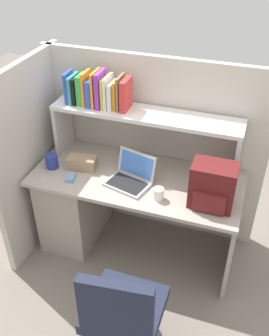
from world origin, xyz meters
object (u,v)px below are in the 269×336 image
object	(u,v)px
paper_cup	(158,194)
tissue_box	(82,163)
snack_canister	(52,161)
backpack	(213,186)
laptop	(131,177)
office_chair	(123,323)
computer_mouse	(71,177)

from	to	relation	value
paper_cup	tissue_box	size ratio (longest dim) A/B	0.41
paper_cup	snack_canister	distance (m)	0.90
backpack	tissue_box	bearing A→B (deg)	173.83
laptop	tissue_box	distance (m)	0.42
laptop	paper_cup	world-z (taller)	laptop
paper_cup	office_chair	distance (m)	0.88
computer_mouse	office_chair	distance (m)	1.13
computer_mouse	snack_canister	bearing A→B (deg)	142.43
laptop	backpack	bearing A→B (deg)	-5.49
laptop	office_chair	size ratio (longest dim) A/B	0.39
computer_mouse	backpack	bearing A→B (deg)	-9.96
paper_cup	snack_canister	size ratio (longest dim) A/B	0.80
backpack	office_chair	size ratio (longest dim) A/B	0.34
office_chair	computer_mouse	bearing A→B (deg)	-55.14
laptop	computer_mouse	world-z (taller)	laptop
tissue_box	laptop	bearing A→B (deg)	-15.80
laptop	snack_canister	world-z (taller)	laptop
backpack	tissue_box	xyz separation A→B (m)	(-1.02, 0.11, -0.11)
backpack	snack_canister	size ratio (longest dim) A/B	2.86
snack_canister	office_chair	bearing A→B (deg)	-44.28
computer_mouse	tissue_box	distance (m)	0.17
laptop	backpack	distance (m)	0.61
office_chair	tissue_box	bearing A→B (deg)	-61.10
backpack	paper_cup	world-z (taller)	backpack
paper_cup	backpack	bearing A→B (deg)	10.01
laptop	tissue_box	world-z (taller)	laptop
office_chair	laptop	bearing A→B (deg)	-80.23
laptop	computer_mouse	size ratio (longest dim) A/B	3.50
snack_canister	computer_mouse	bearing A→B (deg)	-24.78
snack_canister	tissue_box	bearing A→B (deg)	15.83
backpack	tissue_box	world-z (taller)	backpack
backpack	office_chair	distance (m)	1.04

